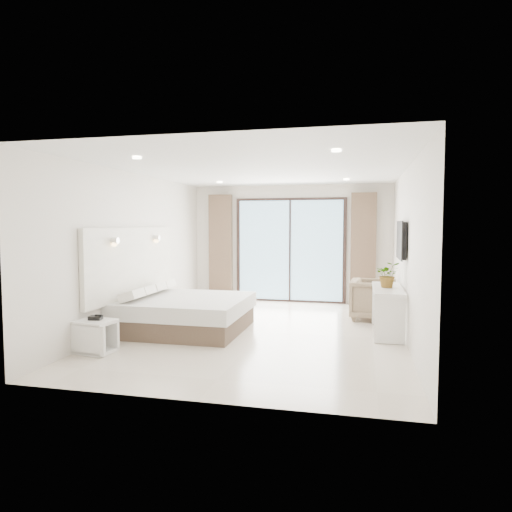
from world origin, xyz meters
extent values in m
plane|color=beige|center=(0.00, 0.00, 0.00)|extent=(6.20, 6.20, 0.00)
cube|color=silver|center=(0.00, 3.10, 1.35)|extent=(4.60, 0.02, 2.70)
cube|color=silver|center=(0.00, -3.10, 1.35)|extent=(4.60, 0.02, 2.70)
cube|color=silver|center=(-2.30, 0.00, 1.35)|extent=(0.02, 6.20, 2.70)
cube|color=silver|center=(2.30, 0.00, 1.35)|extent=(0.02, 6.20, 2.70)
cube|color=white|center=(0.00, 0.00, 2.70)|extent=(4.60, 6.20, 0.02)
cube|color=white|center=(-2.25, -0.18, 1.15)|extent=(0.08, 3.00, 1.20)
cube|color=black|center=(2.25, 0.35, 1.55)|extent=(0.06, 1.00, 0.58)
cube|color=black|center=(2.21, 0.35, 1.55)|extent=(0.02, 1.04, 0.62)
cube|color=black|center=(0.00, 3.07, 1.20)|extent=(2.56, 0.04, 2.42)
cube|color=#8EC3E4|center=(0.00, 3.04, 1.20)|extent=(2.40, 0.01, 2.30)
cube|color=brown|center=(-1.65, 2.96, 1.25)|extent=(0.55, 0.14, 2.50)
cube|color=brown|center=(1.65, 2.96, 1.25)|extent=(0.55, 0.14, 2.50)
cylinder|color=white|center=(-1.30, -1.80, 2.68)|extent=(0.12, 0.12, 0.02)
cylinder|color=white|center=(1.30, -1.80, 2.68)|extent=(0.12, 0.12, 0.02)
cylinder|color=white|center=(-1.30, 1.80, 2.68)|extent=(0.12, 0.12, 0.02)
cylinder|color=white|center=(1.30, 1.80, 2.68)|extent=(0.12, 0.12, 0.02)
cube|color=brown|center=(-1.28, -0.18, 0.15)|extent=(1.94, 1.84, 0.31)
cube|color=silver|center=(-1.28, -0.18, 0.44)|extent=(2.01, 1.92, 0.25)
cube|color=white|center=(-1.95, -0.81, 0.63)|extent=(0.28, 0.39, 0.14)
cube|color=white|center=(-1.95, -0.39, 0.63)|extent=(0.28, 0.39, 0.14)
cube|color=white|center=(-1.95, 0.03, 0.63)|extent=(0.28, 0.39, 0.14)
cube|color=white|center=(-1.95, 0.45, 0.63)|extent=(0.28, 0.39, 0.14)
cube|color=white|center=(-2.02, -1.74, 0.44)|extent=(0.56, 0.48, 0.05)
cube|color=white|center=(-2.02, -1.74, 0.03)|extent=(0.56, 0.48, 0.05)
cube|color=white|center=(-2.02, -1.92, 0.23)|extent=(0.50, 0.12, 0.41)
cube|color=white|center=(-2.02, -1.55, 0.23)|extent=(0.50, 0.12, 0.41)
cube|color=black|center=(-2.03, -1.71, 0.49)|extent=(0.19, 0.16, 0.06)
cube|color=white|center=(2.04, 0.35, 0.74)|extent=(0.47, 1.50, 0.06)
cube|color=white|center=(2.04, -0.33, 0.35)|extent=(0.45, 0.06, 0.71)
cube|color=white|center=(2.04, 1.03, 0.35)|extent=(0.45, 0.06, 0.71)
imported|color=#33662D|center=(2.04, 0.33, 0.94)|extent=(0.42, 0.46, 0.33)
imported|color=#897459|center=(1.85, 1.45, 0.42)|extent=(0.82, 0.87, 0.84)
camera|label=1|loc=(1.61, -7.38, 1.81)|focal=32.00mm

